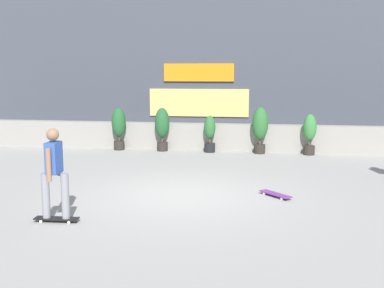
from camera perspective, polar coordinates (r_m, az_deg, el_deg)
ground_plane at (r=10.42m, az=-1.27°, el=-6.16°), size 48.00×48.00×0.00m
planter_wall at (r=16.16m, az=2.45°, el=0.86°), size 18.00×0.40×0.90m
building_backdrop at (r=19.99m, az=3.80°, el=10.43°), size 20.00×2.08×6.50m
potted_plant_0 at (r=16.32m, az=-8.78°, el=2.17°), size 0.48×0.48×1.43m
potted_plant_1 at (r=15.93m, az=-3.59°, el=2.15°), size 0.49×0.49×1.45m
potted_plant_2 at (r=15.69m, az=2.15°, el=1.36°), size 0.37×0.37×1.21m
potted_plant_3 at (r=15.56m, az=8.18°, el=2.08°), size 0.52×0.52×1.52m
potted_plant_4 at (r=15.64m, az=13.93°, el=1.38°), size 0.42×0.42×1.31m
skater_far_left at (r=8.75m, az=-16.19°, el=-3.10°), size 0.81×0.56×1.70m
skateboard_near_camera at (r=10.42m, az=9.98°, el=-5.94°), size 0.71×0.71×0.08m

